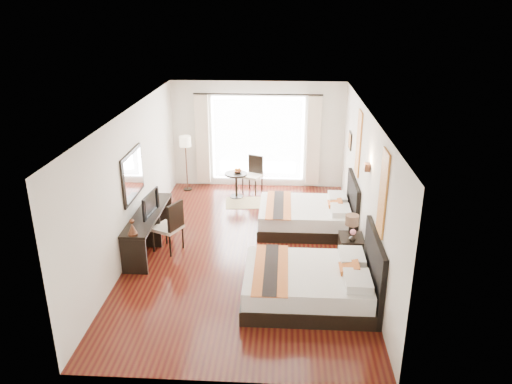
# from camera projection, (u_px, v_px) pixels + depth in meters

# --- Properties ---
(floor) EXTENTS (4.50, 7.50, 0.01)m
(floor) POSITION_uv_depth(u_px,v_px,m) (247.00, 249.00, 10.09)
(floor) COLOR #380B0A
(floor) RESTS_ON ground
(ceiling) EXTENTS (4.50, 7.50, 0.02)m
(ceiling) POSITION_uv_depth(u_px,v_px,m) (246.00, 113.00, 9.08)
(ceiling) COLOR white
(ceiling) RESTS_ON wall_headboard
(wall_headboard) EXTENTS (0.01, 7.50, 2.80)m
(wall_headboard) POSITION_uv_depth(u_px,v_px,m) (365.00, 187.00, 9.45)
(wall_headboard) COLOR silver
(wall_headboard) RESTS_ON floor
(wall_desk) EXTENTS (0.01, 7.50, 2.80)m
(wall_desk) POSITION_uv_depth(u_px,v_px,m) (132.00, 182.00, 9.70)
(wall_desk) COLOR silver
(wall_desk) RESTS_ON floor
(wall_window) EXTENTS (4.50, 0.01, 2.80)m
(wall_window) POSITION_uv_depth(u_px,v_px,m) (258.00, 135.00, 13.07)
(wall_window) COLOR silver
(wall_window) RESTS_ON floor
(wall_entry) EXTENTS (4.50, 0.01, 2.80)m
(wall_entry) POSITION_uv_depth(u_px,v_px,m) (223.00, 290.00, 6.09)
(wall_entry) COLOR silver
(wall_entry) RESTS_ON floor
(window_glass) EXTENTS (2.40, 0.02, 2.20)m
(window_glass) POSITION_uv_depth(u_px,v_px,m) (258.00, 139.00, 13.09)
(window_glass) COLOR white
(window_glass) RESTS_ON wall_window
(sheer_curtain) EXTENTS (2.30, 0.02, 2.10)m
(sheer_curtain) POSITION_uv_depth(u_px,v_px,m) (258.00, 139.00, 13.03)
(sheer_curtain) COLOR white
(sheer_curtain) RESTS_ON wall_window
(drape_left) EXTENTS (0.35, 0.14, 2.35)m
(drape_left) POSITION_uv_depth(u_px,v_px,m) (203.00, 140.00, 13.08)
(drape_left) COLOR beige
(drape_left) RESTS_ON floor
(drape_right) EXTENTS (0.35, 0.14, 2.35)m
(drape_right) POSITION_uv_depth(u_px,v_px,m) (313.00, 141.00, 12.92)
(drape_right) COLOR beige
(drape_right) RESTS_ON floor
(art_panel_near) EXTENTS (0.03, 0.50, 1.35)m
(art_panel_near) POSITION_uv_depth(u_px,v_px,m) (383.00, 193.00, 7.63)
(art_panel_near) COLOR maroon
(art_panel_near) RESTS_ON wall_headboard
(art_panel_far) EXTENTS (0.03, 0.50, 1.35)m
(art_panel_far) POSITION_uv_depth(u_px,v_px,m) (359.00, 143.00, 10.26)
(art_panel_far) COLOR maroon
(art_panel_far) RESTS_ON wall_headboard
(wall_sconce) EXTENTS (0.10, 0.14, 0.14)m
(wall_sconce) POSITION_uv_depth(u_px,v_px,m) (367.00, 167.00, 8.91)
(wall_sconce) COLOR #48281A
(wall_sconce) RESTS_ON wall_headboard
(mirror_frame) EXTENTS (0.04, 1.25, 0.95)m
(mirror_frame) POSITION_uv_depth(u_px,v_px,m) (133.00, 175.00, 9.64)
(mirror_frame) COLOR black
(mirror_frame) RESTS_ON wall_desk
(mirror_glass) EXTENTS (0.01, 1.12, 0.82)m
(mirror_glass) POSITION_uv_depth(u_px,v_px,m) (134.00, 175.00, 9.64)
(mirror_glass) COLOR white
(mirror_glass) RESTS_ON mirror_frame
(bed_near) EXTENTS (2.17, 1.69, 1.22)m
(bed_near) POSITION_uv_depth(u_px,v_px,m) (312.00, 283.00, 8.28)
(bed_near) COLOR black
(bed_near) RESTS_ON floor
(bed_far) EXTENTS (2.07, 1.61, 1.17)m
(bed_far) POSITION_uv_depth(u_px,v_px,m) (309.00, 215.00, 10.91)
(bed_far) COLOR black
(bed_far) RESTS_ON floor
(nightstand) EXTENTS (0.45, 0.55, 0.53)m
(nightstand) POSITION_uv_depth(u_px,v_px,m) (351.00, 249.00, 9.52)
(nightstand) COLOR black
(nightstand) RESTS_ON floor
(table_lamp) EXTENTS (0.26, 0.26, 0.41)m
(table_lamp) POSITION_uv_depth(u_px,v_px,m) (352.00, 222.00, 9.47)
(table_lamp) COLOR black
(table_lamp) RESTS_ON nightstand
(vase) EXTENTS (0.17, 0.17, 0.14)m
(vase) POSITION_uv_depth(u_px,v_px,m) (352.00, 240.00, 9.22)
(vase) COLOR black
(vase) RESTS_ON nightstand
(console_desk) EXTENTS (0.50, 2.20, 0.76)m
(console_desk) POSITION_uv_depth(u_px,v_px,m) (149.00, 230.00, 10.06)
(console_desk) COLOR black
(console_desk) RESTS_ON floor
(television) EXTENTS (0.20, 0.79, 0.45)m
(television) POSITION_uv_depth(u_px,v_px,m) (147.00, 203.00, 9.79)
(television) COLOR black
(television) RESTS_ON console_desk
(bronze_figurine) EXTENTS (0.24, 0.24, 0.28)m
(bronze_figurine) POSITION_uv_depth(u_px,v_px,m) (132.00, 228.00, 8.94)
(bronze_figurine) COLOR #48281A
(bronze_figurine) RESTS_ON console_desk
(desk_chair) EXTENTS (0.65, 0.65, 1.06)m
(desk_chair) POSITION_uv_depth(u_px,v_px,m) (169.00, 236.00, 9.94)
(desk_chair) COLOR #BFA993
(desk_chair) RESTS_ON floor
(floor_lamp) EXTENTS (0.29, 0.29, 1.46)m
(floor_lamp) POSITION_uv_depth(u_px,v_px,m) (185.00, 145.00, 12.79)
(floor_lamp) COLOR black
(floor_lamp) RESTS_ON floor
(side_table) EXTENTS (0.56, 0.56, 0.65)m
(side_table) POSITION_uv_depth(u_px,v_px,m) (236.00, 185.00, 12.62)
(side_table) COLOR black
(side_table) RESTS_ON floor
(fruit_bowl) EXTENTS (0.24, 0.24, 0.05)m
(fruit_bowl) POSITION_uv_depth(u_px,v_px,m) (238.00, 172.00, 12.52)
(fruit_bowl) COLOR #463119
(fruit_bowl) RESTS_ON side_table
(window_chair) EXTENTS (0.58, 0.58, 0.95)m
(window_chair) POSITION_uv_depth(u_px,v_px,m) (253.00, 181.00, 13.00)
(window_chair) COLOR #BFA993
(window_chair) RESTS_ON floor
(jute_rug) EXTENTS (1.20, 0.87, 0.01)m
(jute_rug) POSITION_uv_depth(u_px,v_px,m) (249.00, 203.00, 12.38)
(jute_rug) COLOR tan
(jute_rug) RESTS_ON floor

